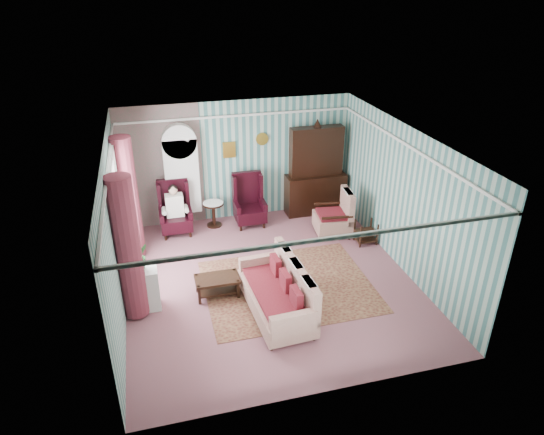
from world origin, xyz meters
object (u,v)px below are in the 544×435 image
object	(u,v)px
sofa	(276,292)
plant_stand	(144,290)
nest_table	(366,232)
round_side_table	(214,214)
wingback_right	(249,201)
coffee_table	(217,286)
floral_armchair	(333,216)
bookcase	(183,182)
dresser_hutch	(316,168)
seated_woman	(175,210)
wingback_left	(175,209)

from	to	relation	value
sofa	plant_stand	bearing A→B (deg)	68.21
nest_table	round_side_table	bearing A→B (deg)	151.80
round_side_table	sofa	size ratio (longest dim) A/B	0.30
wingback_right	coffee_table	world-z (taller)	wingback_right
round_side_table	floral_armchair	size ratio (longest dim) A/B	0.65
nest_table	coffee_table	xyz separation A→B (m)	(-3.54, -1.13, -0.08)
bookcase	wingback_right	xyz separation A→B (m)	(1.50, -0.39, -0.50)
dresser_hutch	seated_woman	size ratio (longest dim) A/B	2.00
dresser_hutch	floral_armchair	distance (m)	1.42
wingback_left	wingback_right	distance (m)	1.75
nest_table	plant_stand	size ratio (longest dim) A/B	0.68
plant_stand	floral_armchair	size ratio (longest dim) A/B	0.87
bookcase	plant_stand	bearing A→B (deg)	-108.49
dresser_hutch	floral_armchair	xyz separation A→B (m)	(0.00, -1.22, -0.72)
wingback_right	floral_armchair	distance (m)	2.00
plant_stand	coffee_table	distance (m)	1.35
floral_armchair	plant_stand	bearing A→B (deg)	119.48
dresser_hutch	plant_stand	world-z (taller)	dresser_hutch
round_side_table	plant_stand	size ratio (longest dim) A/B	0.75
bookcase	round_side_table	size ratio (longest dim) A/B	3.73
seated_woman	bookcase	bearing A→B (deg)	57.34
bookcase	nest_table	size ratio (longest dim) A/B	4.15
plant_stand	wingback_left	bearing A→B (deg)	73.78
seated_woman	plant_stand	xyz separation A→B (m)	(-0.80, -2.75, -0.19)
wingback_left	floral_armchair	xyz separation A→B (m)	(3.50, -0.95, -0.17)
nest_table	coffee_table	world-z (taller)	nest_table
bookcase	nest_table	world-z (taller)	bookcase
wingback_left	seated_woman	bearing A→B (deg)	0.00
bookcase	plant_stand	distance (m)	3.39
nest_table	sofa	world-z (taller)	sofa
plant_stand	bookcase	bearing A→B (deg)	71.51
nest_table	dresser_hutch	bearing A→B (deg)	107.39
dresser_hutch	plant_stand	distance (m)	5.31
wingback_left	nest_table	world-z (taller)	wingback_left
wingback_right	wingback_left	bearing A→B (deg)	180.00
dresser_hutch	round_side_table	size ratio (longest dim) A/B	3.93
coffee_table	nest_table	bearing A→B (deg)	17.77
wingback_right	round_side_table	size ratio (longest dim) A/B	2.08
round_side_table	coffee_table	world-z (taller)	round_side_table
seated_woman	nest_table	world-z (taller)	seated_woman
bookcase	wingback_right	bearing A→B (deg)	-14.57
plant_stand	sofa	world-z (taller)	sofa
plant_stand	coffee_table	world-z (taller)	plant_stand
dresser_hutch	sofa	xyz separation A→B (m)	(-2.05, -3.76, -0.73)
dresser_hutch	coffee_table	distance (m)	4.30
dresser_hutch	wingback_left	bearing A→B (deg)	-175.59
seated_woman	floral_armchair	world-z (taller)	seated_woman
wingback_right	plant_stand	world-z (taller)	wingback_right
seated_woman	plant_stand	distance (m)	2.87
dresser_hutch	seated_woman	world-z (taller)	dresser_hutch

